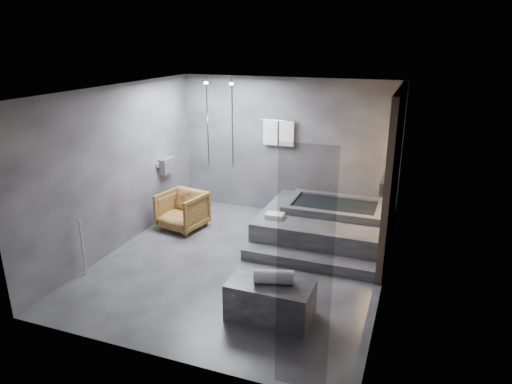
% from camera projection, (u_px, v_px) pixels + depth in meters
% --- Properties ---
extents(room, '(5.00, 5.04, 2.82)m').
position_uv_depth(room, '(270.00, 160.00, 7.05)').
color(room, '#2E2E30').
rests_on(room, ground).
extents(tub_deck, '(2.20, 2.00, 0.50)m').
position_uv_depth(tub_deck, '(324.00, 225.00, 8.39)').
color(tub_deck, '#333335').
rests_on(tub_deck, ground).
extents(tub_step, '(2.20, 0.36, 0.18)m').
position_uv_depth(tub_step, '(308.00, 261.00, 7.39)').
color(tub_step, '#333335').
rests_on(tub_step, ground).
extents(concrete_bench, '(1.12, 0.62, 0.50)m').
position_uv_depth(concrete_bench, '(270.00, 300.00, 6.00)').
color(concrete_bench, '#323235').
rests_on(concrete_bench, ground).
extents(driftwood_chair, '(0.92, 0.93, 0.73)m').
position_uv_depth(driftwood_chair, '(182.00, 211.00, 8.78)').
color(driftwood_chair, '#4C3013').
rests_on(driftwood_chair, ground).
extents(rolled_towel, '(0.54, 0.31, 0.18)m').
position_uv_depth(rolled_towel, '(274.00, 277.00, 5.89)').
color(rolled_towel, white).
rests_on(rolled_towel, concrete_bench).
extents(deck_towel, '(0.33, 0.25, 0.08)m').
position_uv_depth(deck_towel, '(275.00, 216.00, 8.04)').
color(deck_towel, silver).
rests_on(deck_towel, tub_deck).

